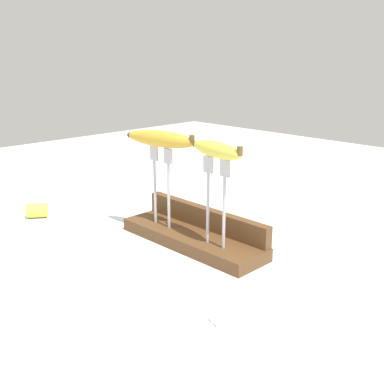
{
  "coord_description": "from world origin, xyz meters",
  "views": [
    {
      "loc": [
        0.73,
        -0.72,
        0.43
      ],
      "look_at": [
        0.0,
        0.0,
        0.13
      ],
      "focal_mm": 43.5,
      "sensor_mm": 36.0,
      "label": 1
    }
  ],
  "objects_px": {
    "fork_stand_left": "(161,179)",
    "banana_raised_left": "(161,139)",
    "fork_stand_right": "(216,194)",
    "banana_chunk_near": "(37,210)",
    "banana_raised_right": "(217,150)",
    "fork_fallen_near": "(198,326)",
    "fork_fallen_far": "(98,267)"
  },
  "relations": [
    {
      "from": "banana_raised_left",
      "to": "banana_raised_right",
      "type": "xyz_separation_m",
      "value": [
        0.18,
        0.0,
        -0.0
      ]
    },
    {
      "from": "fork_stand_right",
      "to": "banana_chunk_near",
      "type": "bearing_deg",
      "value": -163.5
    },
    {
      "from": "fork_stand_left",
      "to": "fork_stand_right",
      "type": "distance_m",
      "value": 0.18
    },
    {
      "from": "fork_stand_right",
      "to": "banana_chunk_near",
      "type": "height_order",
      "value": "fork_stand_right"
    },
    {
      "from": "banana_raised_right",
      "to": "fork_stand_left",
      "type": "bearing_deg",
      "value": -180.0
    },
    {
      "from": "fork_stand_right",
      "to": "banana_chunk_near",
      "type": "xyz_separation_m",
      "value": [
        -0.53,
        -0.16,
        -0.13
      ]
    },
    {
      "from": "fork_fallen_near",
      "to": "banana_chunk_near",
      "type": "bearing_deg",
      "value": 174.27
    },
    {
      "from": "fork_stand_left",
      "to": "fork_fallen_far",
      "type": "xyz_separation_m",
      "value": [
        0.04,
        -0.22,
        -0.14
      ]
    },
    {
      "from": "banana_raised_left",
      "to": "banana_raised_right",
      "type": "distance_m",
      "value": 0.18
    },
    {
      "from": "fork_stand_right",
      "to": "banana_raised_left",
      "type": "bearing_deg",
      "value": -180.0
    },
    {
      "from": "fork_stand_left",
      "to": "fork_stand_right",
      "type": "height_order",
      "value": "fork_stand_right"
    },
    {
      "from": "fork_fallen_near",
      "to": "fork_stand_right",
      "type": "bearing_deg",
      "value": 126.86
    },
    {
      "from": "fork_stand_left",
      "to": "banana_chunk_near",
      "type": "relative_size",
      "value": 2.91
    },
    {
      "from": "fork_stand_left",
      "to": "banana_raised_left",
      "type": "height_order",
      "value": "banana_raised_left"
    },
    {
      "from": "fork_fallen_far",
      "to": "banana_chunk_near",
      "type": "relative_size",
      "value": 2.3
    },
    {
      "from": "banana_raised_left",
      "to": "fork_stand_left",
      "type": "bearing_deg",
      "value": 11.25
    },
    {
      "from": "banana_raised_right",
      "to": "fork_fallen_near",
      "type": "relative_size",
      "value": 0.9
    },
    {
      "from": "fork_stand_left",
      "to": "banana_chunk_near",
      "type": "distance_m",
      "value": 0.4
    },
    {
      "from": "fork_stand_left",
      "to": "banana_raised_right",
      "type": "height_order",
      "value": "banana_raised_right"
    },
    {
      "from": "fork_fallen_near",
      "to": "fork_fallen_far",
      "type": "relative_size",
      "value": 1.13
    },
    {
      "from": "banana_raised_right",
      "to": "banana_raised_left",
      "type": "bearing_deg",
      "value": -179.99
    },
    {
      "from": "fork_fallen_far",
      "to": "banana_chunk_near",
      "type": "bearing_deg",
      "value": 171.16
    },
    {
      "from": "fork_stand_right",
      "to": "fork_stand_left",
      "type": "bearing_deg",
      "value": 180.0
    },
    {
      "from": "fork_stand_right",
      "to": "banana_raised_right",
      "type": "distance_m",
      "value": 0.1
    },
    {
      "from": "banana_raised_left",
      "to": "banana_raised_right",
      "type": "bearing_deg",
      "value": 0.01
    },
    {
      "from": "fork_fallen_near",
      "to": "banana_chunk_near",
      "type": "relative_size",
      "value": 2.61
    },
    {
      "from": "fork_stand_right",
      "to": "banana_raised_left",
      "type": "distance_m",
      "value": 0.2
    },
    {
      "from": "fork_fallen_far",
      "to": "banana_chunk_near",
      "type": "xyz_separation_m",
      "value": [
        -0.39,
        0.06,
        0.02
      ]
    },
    {
      "from": "fork_stand_right",
      "to": "banana_raised_left",
      "type": "height_order",
      "value": "banana_raised_left"
    },
    {
      "from": "fork_stand_left",
      "to": "banana_raised_right",
      "type": "distance_m",
      "value": 0.2
    },
    {
      "from": "fork_stand_right",
      "to": "banana_raised_right",
      "type": "height_order",
      "value": "banana_raised_right"
    },
    {
      "from": "fork_stand_left",
      "to": "banana_raised_right",
      "type": "xyz_separation_m",
      "value": [
        0.18,
        0.0,
        0.1
      ]
    }
  ]
}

